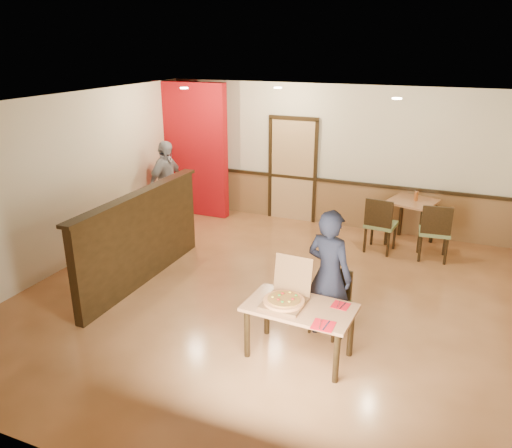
{
  "coord_description": "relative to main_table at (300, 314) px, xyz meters",
  "views": [
    {
      "loc": [
        2.35,
        -6.08,
        3.55
      ],
      "look_at": [
        -0.18,
        0.0,
        1.14
      ],
      "focal_mm": 35.0,
      "sensor_mm": 36.0,
      "label": 1
    }
  ],
  "objects": [
    {
      "name": "ceiling",
      "position": [
        -0.87,
        1.19,
        2.23
      ],
      "size": [
        7.0,
        7.0,
        0.0
      ],
      "primitive_type": "plane",
      "rotation": [
        3.14,
        0.0,
        0.0
      ],
      "color": "black",
      "rests_on": "wall_back"
    },
    {
      "name": "spot_b",
      "position": [
        -1.67,
        3.69,
        2.21
      ],
      "size": [
        0.14,
        0.14,
        0.02
      ],
      "primitive_type": "cylinder",
      "color": "#FFD9B2",
      "rests_on": "ceiling"
    },
    {
      "name": "condiment",
      "position": [
        0.84,
        4.2,
        0.35
      ],
      "size": [
        0.07,
        0.07,
        0.17
      ],
      "primitive_type": "cylinder",
      "color": "#91461A",
      "rests_on": "side_table"
    },
    {
      "name": "passerby",
      "position": [
        -3.87,
        3.3,
        0.3
      ],
      "size": [
        0.52,
        1.06,
        1.74
      ],
      "primitive_type": "imported",
      "rotation": [
        0.0,
        0.0,
        1.48
      ],
      "color": "gray",
      "rests_on": "floor"
    },
    {
      "name": "spot_c",
      "position": [
        0.53,
        2.69,
        2.21
      ],
      "size": [
        0.14,
        0.14,
        0.02
      ],
      "primitive_type": "cylinder",
      "color": "#FFD9B2",
      "rests_on": "ceiling"
    },
    {
      "name": "spot_a",
      "position": [
        -3.17,
        2.99,
        2.21
      ],
      "size": [
        0.14,
        0.14,
        0.02
      ],
      "primitive_type": "cylinder",
      "color": "#FFD9B2",
      "rests_on": "ceiling"
    },
    {
      "name": "red_accent_panel",
      "position": [
        -3.77,
        4.19,
        0.83
      ],
      "size": [
        1.6,
        0.2,
        2.78
      ],
      "primitive_type": "cube",
      "color": "#A10B10",
      "rests_on": "floor"
    },
    {
      "name": "napkin_far",
      "position": [
        0.43,
        0.19,
        0.11
      ],
      "size": [
        0.21,
        0.21,
        0.01
      ],
      "rotation": [
        0.0,
        0.0,
        -0.08
      ],
      "color": "red",
      "rests_on": "main_table"
    },
    {
      "name": "back_door",
      "position": [
        -1.67,
        4.65,
        0.48
      ],
      "size": [
        0.9,
        0.06,
        2.1
      ],
      "primitive_type": "cube",
      "color": "tan",
      "rests_on": "wall_back"
    },
    {
      "name": "side_chair_right",
      "position": [
        1.25,
        3.55,
        -0.01
      ],
      "size": [
        0.55,
        0.55,
        1.02
      ],
      "rotation": [
        0.0,
        0.0,
        3.24
      ],
      "color": "olive",
      "rests_on": "floor"
    },
    {
      "name": "wall_left",
      "position": [
        -4.37,
        1.19,
        0.83
      ],
      "size": [
        0.0,
        7.0,
        7.0
      ],
      "primitive_type": "plane",
      "rotation": [
        1.57,
        0.0,
        1.57
      ],
      "color": "beige",
      "rests_on": "floor"
    },
    {
      "name": "main_table",
      "position": [
        0.0,
        0.0,
        0.0
      ],
      "size": [
        1.3,
        0.79,
        0.67
      ],
      "rotation": [
        0.0,
        0.0,
        -0.06
      ],
      "color": "#AB7148",
      "rests_on": "floor"
    },
    {
      "name": "pizza",
      "position": [
        -0.18,
        -0.04,
        0.16
      ],
      "size": [
        0.49,
        0.49,
        0.03
      ],
      "primitive_type": "cylinder",
      "rotation": [
        0.0,
        0.0,
        0.02
      ],
      "color": "#CA8449",
      "rests_on": "pizza_box"
    },
    {
      "name": "pizza_box",
      "position": [
        -0.18,
        0.01,
        0.17
      ],
      "size": [
        0.49,
        0.57,
        0.5
      ],
      "rotation": [
        0.0,
        0.0,
        -0.04
      ],
      "color": "brown",
      "rests_on": "main_table"
    },
    {
      "name": "diner",
      "position": [
        0.19,
        0.57,
        0.28
      ],
      "size": [
        0.72,
        0.58,
        1.7
      ],
      "primitive_type": "imported",
      "rotation": [
        0.0,
        0.0,
        2.82
      ],
      "color": "black",
      "rests_on": "floor"
    },
    {
      "name": "chair_rail_back",
      "position": [
        -0.87,
        4.64,
        0.35
      ],
      "size": [
        7.0,
        0.06,
        0.06
      ],
      "primitive_type": "cube",
      "color": "black",
      "rests_on": "wall_back"
    },
    {
      "name": "wainscot_back",
      "position": [
        -0.87,
        4.66,
        -0.12
      ],
      "size": [
        7.0,
        0.04,
        0.9
      ],
      "primitive_type": "cube",
      "color": "brown",
      "rests_on": "floor"
    },
    {
      "name": "floor",
      "position": [
        -0.87,
        1.19,
        -0.57
      ],
      "size": [
        7.0,
        7.0,
        0.0
      ],
      "primitive_type": "plane",
      "color": "#CB854F",
      "rests_on": "ground"
    },
    {
      "name": "booth_partition",
      "position": [
        -2.87,
        0.99,
        0.17
      ],
      "size": [
        0.2,
        3.1,
        1.44
      ],
      "color": "black",
      "rests_on": "floor"
    },
    {
      "name": "side_table",
      "position": [
        0.8,
        4.18,
        0.09
      ],
      "size": [
        0.96,
        0.96,
        0.84
      ],
      "rotation": [
        0.0,
        0.0,
        -0.27
      ],
      "color": "#AB7148",
      "rests_on": "floor"
    },
    {
      "name": "side_chair_left",
      "position": [
        0.34,
        3.55,
        -0.01
      ],
      "size": [
        0.56,
        0.56,
        1.01
      ],
      "rotation": [
        0.0,
        0.0,
        3.02
      ],
      "color": "olive",
      "rests_on": "floor"
    },
    {
      "name": "diner_chair",
      "position": [
        0.21,
        0.71,
        -0.1
      ],
      "size": [
        0.52,
        0.52,
        0.84
      ],
      "rotation": [
        0.0,
        0.0,
        -0.28
      ],
      "color": "olive",
      "rests_on": "floor"
    },
    {
      "name": "wall_back",
      "position": [
        -0.87,
        4.69,
        0.83
      ],
      "size": [
        7.0,
        0.0,
        7.0
      ],
      "primitive_type": "plane",
      "rotation": [
        1.57,
        0.0,
        0.0
      ],
      "color": "beige",
      "rests_on": "floor"
    },
    {
      "name": "napkin_near",
      "position": [
        0.36,
        -0.3,
        0.11
      ],
      "size": [
        0.24,
        0.24,
        0.01
      ],
      "rotation": [
        0.0,
        0.0,
        0.01
      ],
      "color": "red",
      "rests_on": "main_table"
    }
  ]
}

